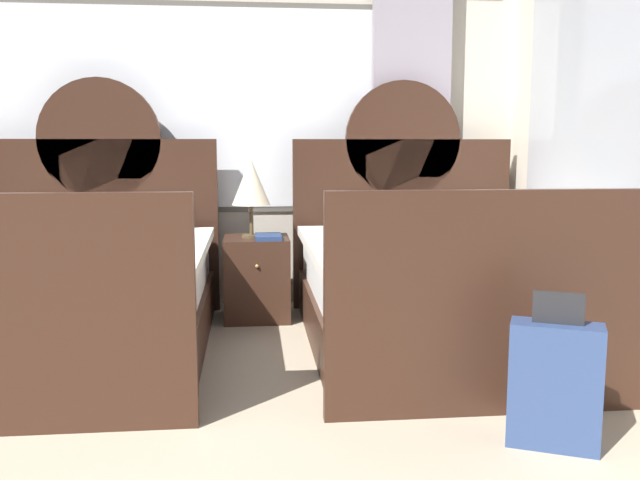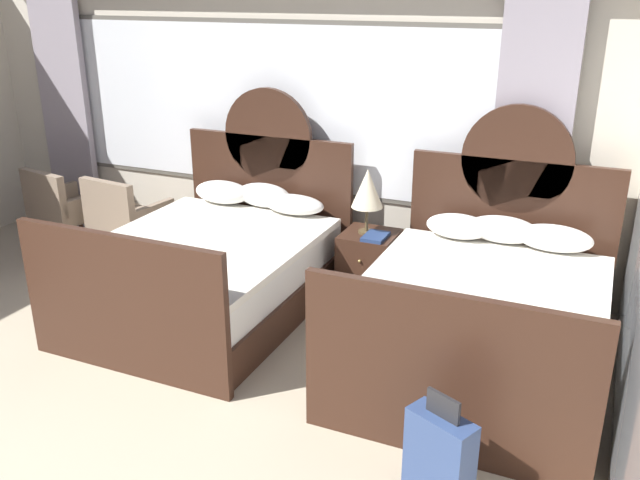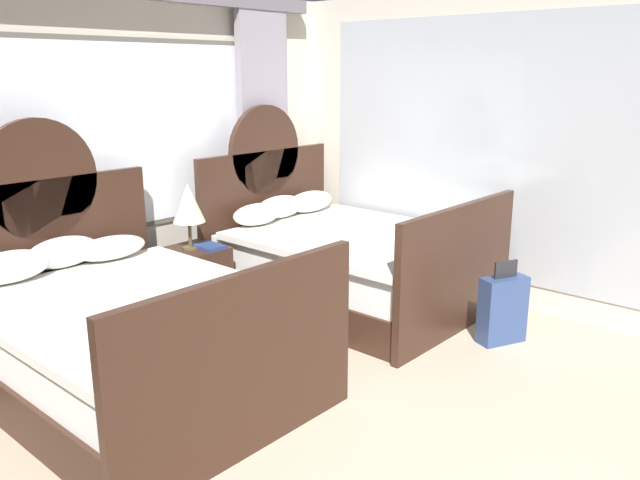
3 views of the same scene
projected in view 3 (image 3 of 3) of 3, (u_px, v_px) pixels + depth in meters
The scene contains 8 objects.
wall_back_window at pixel (11, 158), 4.56m from camera, with size 6.43×0.22×2.70m.
wall_right_mirror at pixel (512, 151), 5.46m from camera, with size 0.08×4.61×2.70m.
bed_near_window at pixel (128, 334), 4.11m from camera, with size 1.66×2.20×1.71m.
bed_near_mirror at pixel (345, 260), 5.71m from camera, with size 1.66×2.20×1.71m.
nightstand_between_beds at pixel (196, 281), 5.40m from camera, with size 0.46×0.48×0.58m.
table_lamp_on_nightstand at pixel (188, 204), 5.20m from camera, with size 0.27×0.27×0.56m.
book_on_nightstand at pixel (209, 246), 5.32m from camera, with size 0.18×0.26×0.03m.
suitcase_on_floor at pixel (503, 309), 4.85m from camera, with size 0.40×0.29×0.65m.
Camera 3 is at (-1.94, -0.67, 2.03)m, focal length 35.83 mm.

